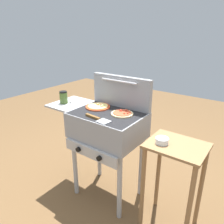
# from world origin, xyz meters

# --- Properties ---
(ground_plane) EXTENTS (8.00, 8.00, 0.00)m
(ground_plane) POSITION_xyz_m (0.00, 0.00, 0.00)
(ground_plane) COLOR brown
(grill) EXTENTS (0.96, 0.53, 0.90)m
(grill) POSITION_xyz_m (-0.01, -0.00, 0.76)
(grill) COLOR gray
(grill) RESTS_ON ground_plane
(grill_lid_open) EXTENTS (0.63, 0.08, 0.30)m
(grill_lid_open) POSITION_xyz_m (0.00, 0.21, 1.05)
(grill_lid_open) COLOR gray
(grill_lid_open) RESTS_ON grill
(pizza_cheese) EXTENTS (0.24, 0.24, 0.04)m
(pizza_cheese) POSITION_xyz_m (-0.16, 0.06, 0.91)
(pizza_cheese) COLOR #C64723
(pizza_cheese) RESTS_ON grill
(pizza_pepperoni) EXTENTS (0.20, 0.20, 0.03)m
(pizza_pepperoni) POSITION_xyz_m (0.13, 0.05, 0.91)
(pizza_pepperoni) COLOR beige
(pizza_pepperoni) RESTS_ON grill
(sauce_jar) EXTENTS (0.08, 0.08, 0.12)m
(sauce_jar) POSITION_xyz_m (-0.53, -0.04, 0.96)
(sauce_jar) COLOR #4C6B2D
(sauce_jar) RESTS_ON grill
(spatula) EXTENTS (0.26, 0.10, 0.02)m
(spatula) POSITION_xyz_m (0.02, -0.17, 0.91)
(spatula) COLOR #B7BABF
(spatula) RESTS_ON grill
(prep_table) EXTENTS (0.44, 0.36, 0.80)m
(prep_table) POSITION_xyz_m (0.66, 0.00, 0.56)
(prep_table) COLOR olive
(prep_table) RESTS_ON ground_plane
(topping_bowl_near) EXTENTS (0.10, 0.10, 0.04)m
(topping_bowl_near) POSITION_xyz_m (0.56, -0.05, 0.82)
(topping_bowl_near) COLOR silver
(topping_bowl_near) RESTS_ON prep_table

